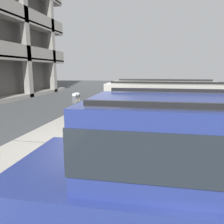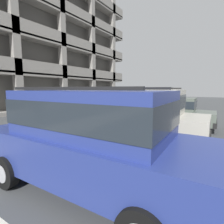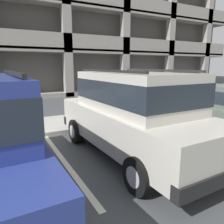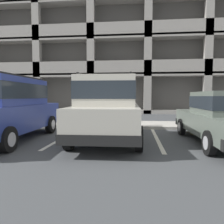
# 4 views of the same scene
# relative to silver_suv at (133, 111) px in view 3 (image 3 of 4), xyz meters

# --- Properties ---
(ground_plane) EXTENTS (80.00, 80.00, 0.10)m
(ground_plane) POSITION_rel_silver_suv_xyz_m (-0.01, 2.17, -1.14)
(ground_plane) COLOR #444749
(sidewalk) EXTENTS (40.00, 2.20, 0.12)m
(sidewalk) POSITION_rel_silver_suv_xyz_m (-0.01, 3.47, -1.03)
(sidewalk) COLOR #ADA89E
(sidewalk) RESTS_ON ground_plane
(parking_stall_lines) EXTENTS (12.74, 4.80, 0.01)m
(parking_stall_lines) POSITION_rel_silver_suv_xyz_m (1.56, 0.77, -1.08)
(parking_stall_lines) COLOR silver
(parking_stall_lines) RESTS_ON ground_plane
(silver_suv) EXTENTS (2.11, 4.83, 2.03)m
(silver_suv) POSITION_rel_silver_suv_xyz_m (0.00, 0.00, 0.00)
(silver_suv) COLOR beige
(silver_suv) RESTS_ON ground_plane
(parking_meter_near) EXTENTS (0.35, 0.12, 1.51)m
(parking_meter_near) POSITION_rel_silver_suv_xyz_m (0.27, 2.52, 0.16)
(parking_meter_near) COLOR #595B60
(parking_meter_near) RESTS_ON sidewalk
(fire_hydrant) EXTENTS (0.30, 0.30, 0.70)m
(fire_hydrant) POSITION_rel_silver_suv_xyz_m (3.99, 2.82, -0.62)
(fire_hydrant) COLOR gold
(fire_hydrant) RESTS_ON sidewalk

